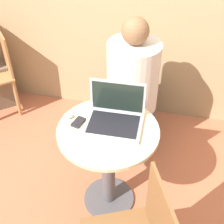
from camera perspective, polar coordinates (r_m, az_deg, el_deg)
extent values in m
plane|color=#B26042|center=(2.46, -0.58, -15.58)|extent=(12.00, 12.00, 0.00)
cylinder|color=#4C4C51|center=(2.45, -0.58, -15.45)|extent=(0.37, 0.37, 0.02)
cylinder|color=#4C4C51|center=(2.17, -0.64, -10.21)|extent=(0.09, 0.09, 0.68)
cylinder|color=beige|center=(1.91, -0.72, -3.47)|extent=(0.63, 0.63, 0.02)
cube|color=#B7B7BC|center=(1.92, 0.28, -2.46)|extent=(0.35, 0.27, 0.02)
cube|color=black|center=(1.91, 0.28, -2.21)|extent=(0.31, 0.22, 0.00)
cube|color=#B7B7BC|center=(1.94, 1.03, 2.84)|extent=(0.35, 0.02, 0.23)
cube|color=black|center=(1.93, 1.00, 2.74)|extent=(0.32, 0.01, 0.20)
cube|color=black|center=(1.95, -6.17, -1.86)|extent=(0.08, 0.11, 0.02)
ellipsoid|color=#B2B2B7|center=(2.00, -7.98, -0.69)|extent=(0.07, 0.04, 0.03)
cube|color=brown|center=(1.64, 8.78, -18.49)|extent=(0.17, 0.34, 0.42)
cube|color=#3D4766|center=(2.76, 3.64, -0.61)|extent=(0.41, 0.58, 0.46)
cylinder|color=beige|center=(2.35, 3.85, 6.51)|extent=(0.39, 0.39, 0.54)
sphere|color=brown|center=(2.17, 4.28, 14.58)|extent=(0.19, 0.19, 0.19)
cylinder|color=#9E7042|center=(3.43, -18.45, 5.57)|extent=(0.04, 0.04, 0.40)
cylinder|color=#9E7042|center=(3.13, -16.97, 2.37)|extent=(0.04, 0.04, 0.40)
cube|color=#9E7042|center=(3.07, -19.07, 10.43)|extent=(0.25, 0.29, 0.39)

